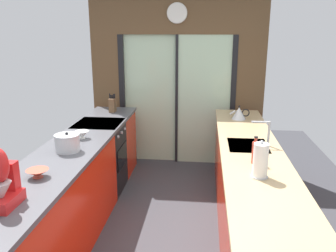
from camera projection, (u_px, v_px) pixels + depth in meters
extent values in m
cube|color=#38383D|center=(163.00, 218.00, 3.98)|extent=(5.04, 7.60, 0.02)
cube|color=brown|center=(177.00, 10.00, 5.08)|extent=(2.64, 0.08, 0.70)
cube|color=#B2D1AD|center=(150.00, 100.00, 5.50)|extent=(0.80, 0.02, 2.00)
cube|color=#B2D1AD|center=(204.00, 101.00, 5.38)|extent=(0.80, 0.02, 2.00)
cube|color=black|center=(123.00, 99.00, 5.53)|extent=(0.08, 0.10, 2.00)
cube|color=black|center=(233.00, 102.00, 5.35)|extent=(0.08, 0.10, 2.00)
cube|color=black|center=(177.00, 101.00, 5.44)|extent=(0.04, 0.10, 2.00)
cube|color=brown|center=(107.00, 99.00, 5.55)|extent=(0.42, 0.08, 2.00)
cube|color=brown|center=(249.00, 102.00, 5.32)|extent=(0.42, 0.08, 2.00)
cylinder|color=white|center=(177.00, 13.00, 5.03)|extent=(0.28, 0.03, 0.28)
torus|color=beige|center=(177.00, 13.00, 5.03)|extent=(0.30, 0.02, 0.30)
cube|color=red|center=(48.00, 222.00, 3.07)|extent=(0.58, 2.55, 0.88)
cube|color=red|center=(113.00, 143.00, 5.18)|extent=(0.58, 0.65, 0.88)
cube|color=#4C4C51|center=(71.00, 149.00, 3.55)|extent=(0.62, 3.80, 0.04)
cube|color=red|center=(250.00, 199.00, 3.48)|extent=(0.58, 3.80, 0.88)
cube|color=tan|center=(253.00, 156.00, 3.36)|extent=(0.62, 3.80, 0.04)
cube|color=#B7BABC|center=(248.00, 147.00, 3.60)|extent=(0.40, 0.48, 0.05)
cylinder|color=#B7BABC|center=(269.00, 134.00, 3.54)|extent=(0.02, 0.02, 0.26)
cylinder|color=#B7BABC|center=(260.00, 122.00, 3.52)|extent=(0.18, 0.02, 0.02)
cube|color=black|center=(100.00, 158.00, 4.58)|extent=(0.58, 0.60, 0.88)
cube|color=black|center=(122.00, 156.00, 4.54)|extent=(0.01, 0.48, 0.28)
cube|color=black|center=(98.00, 124.00, 4.45)|extent=(0.58, 0.60, 0.03)
cylinder|color=#B7BABC|center=(118.00, 137.00, 4.28)|extent=(0.02, 0.04, 0.04)
cylinder|color=#B7BABC|center=(122.00, 133.00, 4.45)|extent=(0.02, 0.04, 0.04)
cylinder|color=#B7BABC|center=(125.00, 129.00, 4.62)|extent=(0.02, 0.04, 0.04)
cylinder|color=#BC4C38|center=(38.00, 177.00, 2.81)|extent=(0.08, 0.08, 0.01)
cone|color=#BC4C38|center=(38.00, 173.00, 2.81)|extent=(0.18, 0.18, 0.06)
cylinder|color=silver|center=(82.00, 138.00, 3.82)|extent=(0.07, 0.07, 0.01)
cone|color=silver|center=(82.00, 134.00, 3.80)|extent=(0.15, 0.15, 0.08)
cube|color=brown|center=(113.00, 105.00, 5.04)|extent=(0.08, 0.14, 0.20)
cylinder|color=black|center=(110.00, 96.00, 5.00)|extent=(0.02, 0.02, 0.08)
cylinder|color=black|center=(111.00, 97.00, 5.01)|extent=(0.02, 0.02, 0.06)
cylinder|color=black|center=(112.00, 97.00, 5.00)|extent=(0.02, 0.02, 0.06)
cylinder|color=black|center=(113.00, 97.00, 5.00)|extent=(0.02, 0.02, 0.07)
cylinder|color=black|center=(115.00, 96.00, 5.00)|extent=(0.02, 0.02, 0.08)
cube|color=red|center=(5.00, 201.00, 2.35)|extent=(0.17, 0.26, 0.08)
cube|color=red|center=(10.00, 176.00, 2.41)|extent=(0.10, 0.08, 0.20)
cone|color=#B7BABC|center=(1.00, 192.00, 2.30)|extent=(0.15, 0.15, 0.13)
cylinder|color=#B7BABC|center=(67.00, 143.00, 3.40)|extent=(0.24, 0.24, 0.16)
cylinder|color=#B7BABC|center=(67.00, 135.00, 3.38)|extent=(0.24, 0.24, 0.01)
sphere|color=black|center=(67.00, 134.00, 3.38)|extent=(0.03, 0.03, 0.03)
cone|color=#B7BABC|center=(239.00, 113.00, 4.62)|extent=(0.19, 0.19, 0.16)
sphere|color=black|center=(239.00, 106.00, 4.60)|extent=(0.03, 0.03, 0.03)
cylinder|color=#B7BABC|center=(233.00, 112.00, 4.63)|extent=(0.08, 0.02, 0.07)
torus|color=black|center=(246.00, 113.00, 4.61)|extent=(0.10, 0.01, 0.10)
cylinder|color=#B23D2D|center=(255.00, 153.00, 3.09)|extent=(0.06, 0.06, 0.20)
cylinder|color=#B23D2D|center=(256.00, 140.00, 3.06)|extent=(0.03, 0.03, 0.04)
cylinder|color=black|center=(256.00, 137.00, 3.05)|extent=(0.03, 0.03, 0.01)
cylinder|color=#B7BABC|center=(259.00, 176.00, 2.82)|extent=(0.14, 0.14, 0.01)
cylinder|color=white|center=(261.00, 160.00, 2.78)|extent=(0.12, 0.12, 0.27)
sphere|color=#B7BABC|center=(262.00, 142.00, 2.74)|extent=(0.03, 0.03, 0.03)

